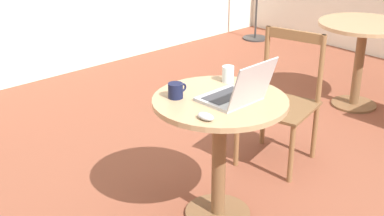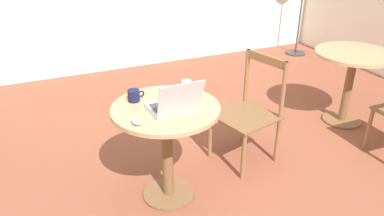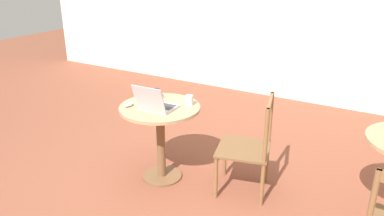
# 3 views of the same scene
# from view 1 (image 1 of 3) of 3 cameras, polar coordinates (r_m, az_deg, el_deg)

# --- Properties ---
(cafe_table_near) EXTENTS (0.75, 0.75, 0.75)m
(cafe_table_near) POSITION_cam_1_polar(r_m,az_deg,el_deg) (2.98, 2.96, -2.11)
(cafe_table_near) COLOR brown
(cafe_table_near) RESTS_ON ground_plane
(cafe_table_mid) EXTENTS (0.75, 0.75, 0.75)m
(cafe_table_mid) POSITION_cam_1_polar(r_m,az_deg,el_deg) (4.76, 17.63, 6.65)
(cafe_table_mid) COLOR brown
(cafe_table_mid) RESTS_ON ground_plane
(chair_near_right) EXTENTS (0.55, 0.55, 0.91)m
(chair_near_right) POSITION_cam_1_polar(r_m,az_deg,el_deg) (3.71, 9.51, 0.70)
(chair_near_right) COLOR brown
(chair_near_right) RESTS_ON ground_plane
(laptop) EXTENTS (0.31, 0.34, 0.26)m
(laptop) POSITION_cam_1_polar(r_m,az_deg,el_deg) (2.85, 4.76, 1.56)
(laptop) COLOR #B7B7BC
(laptop) RESTS_ON cafe_table_near
(mouse) EXTENTS (0.06, 0.10, 0.03)m
(mouse) POSITION_cam_1_polar(r_m,az_deg,el_deg) (2.65, 1.47, -0.90)
(mouse) COLOR #B7B7BC
(mouse) RESTS_ON cafe_table_near
(mug) EXTENTS (0.12, 0.08, 0.08)m
(mug) POSITION_cam_1_polar(r_m,az_deg,el_deg) (2.91, -1.73, 1.88)
(mug) COLOR #141938
(mug) RESTS_ON cafe_table_near
(drinking_glass) EXTENTS (0.07, 0.07, 0.10)m
(drinking_glass) POSITION_cam_1_polar(r_m,az_deg,el_deg) (3.14, 3.86, 3.63)
(drinking_glass) COLOR silver
(drinking_glass) RESTS_ON cafe_table_near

